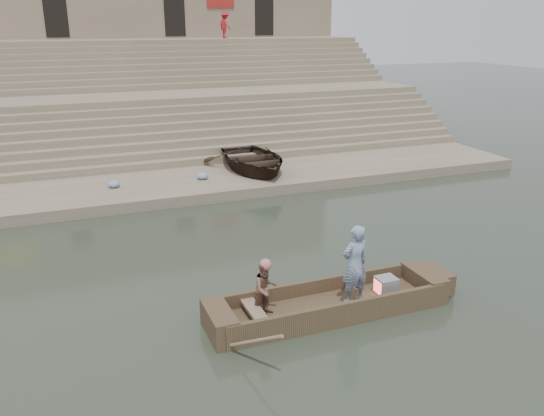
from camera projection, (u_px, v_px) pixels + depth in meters
ground at (191, 284)px, 13.84m from camera, size 120.00×120.00×0.00m
lower_landing at (141, 190)px, 20.83m from camera, size 32.00×4.00×0.40m
mid_landing at (116, 125)px, 27.05m from camera, size 32.00×3.00×2.80m
upper_landing at (100, 85)px, 32.84m from camera, size 32.00×3.00×5.20m
ghat_steps at (111, 112)px, 28.42m from camera, size 32.00×11.00×5.20m
building_wall at (90, 31)px, 35.39m from camera, size 32.00×5.07×11.20m
main_rowboat at (329, 309)px, 12.44m from camera, size 5.00×1.30×0.22m
rowboat_trim at (337, 299)px, 12.44m from camera, size 6.04×2.63×1.91m
standing_man at (355, 265)px, 12.22m from camera, size 0.73×0.53×1.86m
rowing_man at (266, 289)px, 11.80m from camera, size 0.68×0.57×1.23m
television at (386, 286)px, 12.85m from camera, size 0.46×0.42×0.40m
beached_rowboat at (253, 159)px, 22.62m from camera, size 3.45×4.74×0.96m
pedestrian at (225, 25)px, 33.85m from camera, size 0.81×1.12×1.57m
cloth_bundles at (38, 190)px, 19.73m from camera, size 10.85×1.38×0.26m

